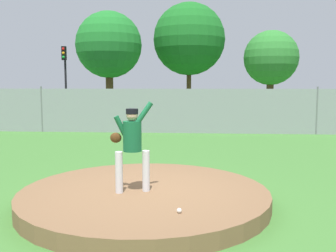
{
  "coord_description": "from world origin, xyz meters",
  "views": [
    {
      "loc": [
        0.92,
        -6.55,
        2.15
      ],
      "look_at": [
        0.17,
        3.36,
        1.05
      ],
      "focal_mm": 40.23,
      "sensor_mm": 36.0,
      "label": 1
    }
  ],
  "objects": [
    {
      "name": "baseball",
      "position": [
        0.68,
        -1.21,
        0.31
      ],
      "size": [
        0.07,
        0.07,
        0.07
      ],
      "primitive_type": "sphere",
      "color": "white",
      "rests_on": "pitchers_mound"
    },
    {
      "name": "tree_bushy_near",
      "position": [
        0.28,
        24.94,
        5.83
      ],
      "size": [
        5.89,
        5.89,
        8.79
      ],
      "color": "#4C331E",
      "rests_on": "ground_plane"
    },
    {
      "name": "pitcher_youth",
      "position": [
        -0.19,
        -0.18,
        1.17
      ],
      "size": [
        0.77,
        0.32,
        1.59
      ],
      "color": "silver",
      "rests_on": "pitchers_mound"
    },
    {
      "name": "tree_broad_right",
      "position": [
        6.72,
        23.83,
        4.2
      ],
      "size": [
        4.26,
        4.26,
        6.35
      ],
      "color": "#4C331E",
      "rests_on": "ground_plane"
    },
    {
      "name": "traffic_light_near",
      "position": [
        -7.87,
        18.23,
        3.19
      ],
      "size": [
        0.28,
        0.46,
        4.66
      ],
      "color": "black",
      "rests_on": "ground_plane"
    },
    {
      "name": "parked_car_slate",
      "position": [
        -6.28,
        14.36,
        0.83
      ],
      "size": [
        1.89,
        4.77,
        1.73
      ],
      "color": "slate",
      "rests_on": "ground_plane"
    },
    {
      "name": "parked_car_silver",
      "position": [
        3.87,
        14.92,
        0.85
      ],
      "size": [
        2.11,
        4.86,
        1.78
      ],
      "color": "#B7BABF",
      "rests_on": "ground_plane"
    },
    {
      "name": "parked_car_white",
      "position": [
        -9.27,
        14.29,
        0.85
      ],
      "size": [
        1.98,
        4.68,
        1.79
      ],
      "color": "silver",
      "rests_on": "ground_plane"
    },
    {
      "name": "parked_car_charcoal",
      "position": [
        -1.34,
        14.31,
        0.86
      ],
      "size": [
        1.82,
        4.62,
        1.81
      ],
      "color": "#232328",
      "rests_on": "ground_plane"
    },
    {
      "name": "asphalt_strip",
      "position": [
        0.0,
        14.5,
        0.0
      ],
      "size": [
        44.0,
        7.0,
        0.01
      ],
      "primitive_type": "cube",
      "color": "#2B2B2D",
      "rests_on": "ground_plane"
    },
    {
      "name": "pitchers_mound",
      "position": [
        0.0,
        0.0,
        0.14
      ],
      "size": [
        4.45,
        4.45,
        0.27
      ],
      "primitive_type": "cylinder",
      "color": "brown",
      "rests_on": "ground_plane"
    },
    {
      "name": "ground_plane",
      "position": [
        0.0,
        6.0,
        0.0
      ],
      "size": [
        80.0,
        80.0,
        0.0
      ],
      "primitive_type": "plane",
      "color": "#427A33"
    },
    {
      "name": "traffic_cone_orange",
      "position": [
        2.05,
        14.31,
        0.26
      ],
      "size": [
        0.4,
        0.4,
        0.55
      ],
      "color": "orange",
      "rests_on": "asphalt_strip"
    },
    {
      "name": "chainlink_fence",
      "position": [
        0.0,
        10.0,
        0.98
      ],
      "size": [
        30.47,
        0.07,
        2.06
      ],
      "color": "gray",
      "rests_on": "ground_plane"
    },
    {
      "name": "tree_broad_left",
      "position": [
        -5.78,
        22.18,
        5.12
      ],
      "size": [
        5.04,
        5.04,
        7.67
      ],
      "color": "#4C331E",
      "rests_on": "ground_plane"
    }
  ]
}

